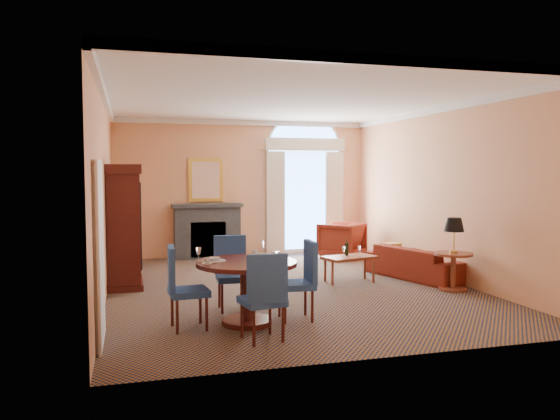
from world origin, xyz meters
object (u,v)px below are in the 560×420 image
object	(u,v)px
dining_table	(247,278)
side_table	(454,246)
armoire	(124,228)
sofa	(416,262)
coffee_table	(349,258)
armchair	(342,240)

from	to	relation	value
dining_table	side_table	distance (m)	3.91
armoire	sofa	bearing A→B (deg)	-7.30
dining_table	sofa	xyz separation A→B (m)	(3.71, 2.19, -0.31)
armoire	side_table	world-z (taller)	armoire
dining_table	coffee_table	bearing A→B (deg)	42.86
armoire	sofa	xyz separation A→B (m)	(5.27, -0.67, -0.72)
sofa	dining_table	bearing A→B (deg)	103.72
armchair	coffee_table	size ratio (longest dim) A/B	0.88
dining_table	coffee_table	xyz separation A→B (m)	(2.35, 2.18, -0.17)
armoire	dining_table	bearing A→B (deg)	-61.50
armchair	coffee_table	distance (m)	2.78
dining_table	armchair	world-z (taller)	dining_table
armoire	side_table	xyz separation A→B (m)	(5.32, -1.80, -0.28)
armoire	side_table	size ratio (longest dim) A/B	1.76
sofa	coffee_table	world-z (taller)	coffee_table
coffee_table	side_table	xyz separation A→B (m)	(1.41, -1.11, 0.31)
armoire	coffee_table	world-z (taller)	armoire
sofa	side_table	distance (m)	1.21
sofa	armchair	distance (m)	2.66
armoire	dining_table	size ratio (longest dim) A/B	1.61
armoire	armchair	size ratio (longest dim) A/B	2.33
sofa	side_table	bearing A→B (deg)	165.70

